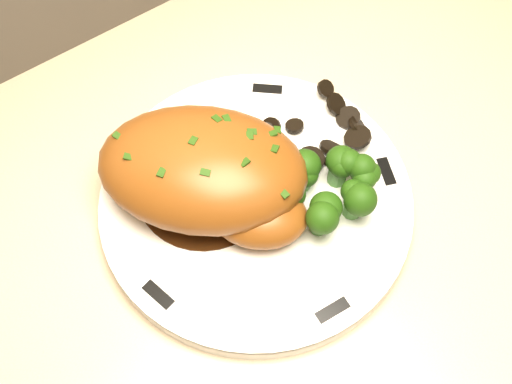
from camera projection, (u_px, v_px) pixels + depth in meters
counter at (357, 304)px, 0.94m from camera, size 1.87×0.64×0.93m
plate at (256, 203)px, 0.56m from camera, size 0.36×0.36×0.02m
rim_accent_0 at (386, 171)px, 0.57m from camera, size 0.02×0.03×0.00m
rim_accent_1 at (267, 89)px, 0.61m from camera, size 0.03×0.03×0.00m
rim_accent_2 at (136, 152)px, 0.58m from camera, size 0.03×0.02×0.00m
rim_accent_3 at (158, 295)px, 0.51m from camera, size 0.02×0.03×0.00m
rim_accent_4 at (332, 310)px, 0.50m from camera, size 0.03×0.01×0.00m
gravy_pool at (205, 189)px, 0.56m from camera, size 0.12×0.12×0.00m
chicken_breast at (209, 174)px, 0.53m from camera, size 0.21×0.21×0.07m
mushroom_pile at (309, 142)px, 0.58m from camera, size 0.09×0.07×0.02m
broccoli_florets at (328, 188)px, 0.53m from camera, size 0.09×0.07×0.04m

